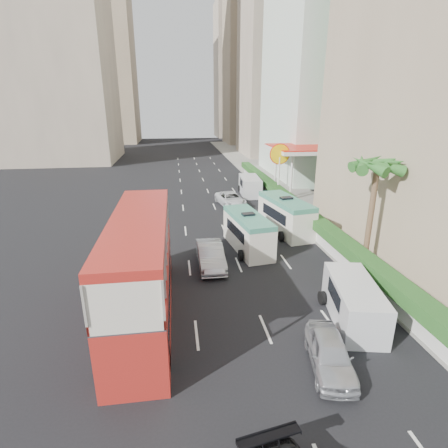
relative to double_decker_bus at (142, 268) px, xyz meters
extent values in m
plane|color=black|center=(6.00, 0.00, -2.53)|extent=(200.00, 200.00, 0.00)
cube|color=red|center=(0.00, 0.00, 0.00)|extent=(2.50, 11.00, 5.06)
imported|color=#BABCC1|center=(3.78, 5.09, -2.53)|extent=(1.65, 4.57, 1.50)
imported|color=#BABCC1|center=(7.46, -4.79, -2.53)|extent=(2.25, 4.06, 1.31)
imported|color=silver|center=(7.34, 19.21, -2.53)|extent=(3.05, 5.18, 1.35)
cube|color=silver|center=(6.73, 7.59, -1.25)|extent=(2.76, 5.98, 2.55)
cube|color=silver|center=(10.49, 10.74, -1.15)|extent=(3.14, 6.51, 2.77)
cube|color=silver|center=(9.95, -1.81, -1.57)|extent=(2.84, 5.08, 1.92)
cube|color=silver|center=(10.31, 23.61, -1.51)|extent=(2.37, 5.23, 2.04)
cube|color=#99968C|center=(15.00, 25.00, -2.44)|extent=(6.00, 120.00, 0.18)
cube|color=silver|center=(12.20, 14.00, -1.85)|extent=(0.30, 44.00, 1.00)
cube|color=#2D6626|center=(12.20, 14.00, -1.00)|extent=(1.10, 44.00, 0.70)
cylinder|color=brown|center=(13.80, 4.00, 0.85)|extent=(0.36, 0.36, 6.40)
cube|color=silver|center=(16.00, 23.00, 0.22)|extent=(6.50, 8.00, 5.50)
cube|color=#B6A48F|center=(24.00, 58.00, 22.47)|extent=(16.00, 16.00, 50.00)
cube|color=tan|center=(23.00, 82.00, 19.47)|extent=(14.00, 14.00, 44.00)
cube|color=#B6A48F|center=(23.00, 104.00, 17.47)|extent=(14.00, 14.00, 40.00)
cube|color=#B6A48F|center=(-18.00, 55.00, 23.47)|extent=(18.00, 18.00, 52.00)
cube|color=tan|center=(-16.00, 90.00, 20.47)|extent=(16.00, 16.00, 46.00)
camera|label=1|loc=(1.77, -15.41, 7.33)|focal=28.00mm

